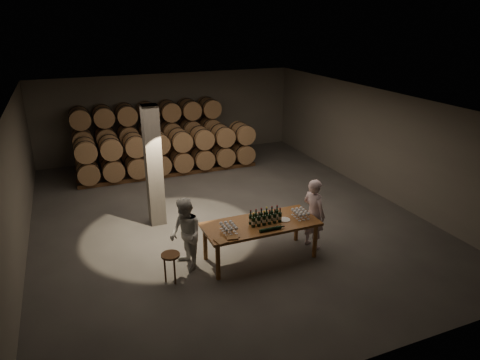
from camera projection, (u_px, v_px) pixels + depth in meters
name	position (u px, v px, depth m)	size (l,w,h in m)	color
room	(154.00, 167.00, 11.00)	(12.00, 12.00, 12.00)	#494744
tasting_table	(261.00, 227.00, 9.60)	(2.60, 1.10, 0.90)	brown
barrel_stack_back	(149.00, 133.00, 15.76)	(5.48, 0.95, 2.31)	brown
barrel_stack_front	(169.00, 151.00, 14.82)	(6.26, 0.95, 1.57)	brown
bottle_cluster	(265.00, 218.00, 9.51)	(0.74, 0.24, 0.34)	black
lying_bottles	(271.00, 229.00, 9.21)	(0.60, 0.08, 0.08)	black
glass_cluster_left	(229.00, 226.00, 9.15)	(0.30, 0.41, 0.17)	silver
glass_cluster_right	(300.00, 212.00, 9.80)	(0.31, 0.42, 0.17)	silver
plate	(285.00, 220.00, 9.70)	(0.25, 0.25, 0.01)	white
notebook_near	(232.00, 237.00, 8.91)	(0.24, 0.19, 0.03)	olive
notebook_corner	(221.00, 241.00, 8.78)	(0.21, 0.27, 0.02)	olive
pen	(237.00, 238.00, 8.92)	(0.01, 0.01, 0.13)	black
stool	(171.00, 259.00, 8.83)	(0.39, 0.39, 0.65)	brown
person_man	(314.00, 214.00, 10.07)	(0.63, 0.42, 1.74)	silver
person_woman	(186.00, 235.00, 9.22)	(0.80, 0.62, 1.64)	silver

